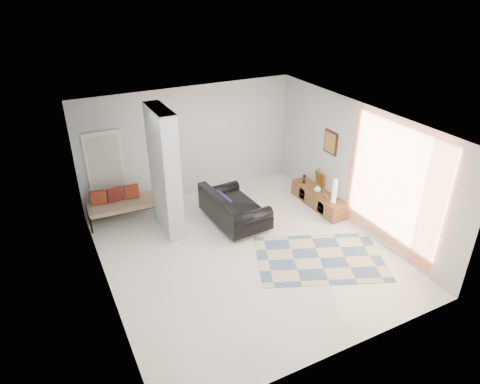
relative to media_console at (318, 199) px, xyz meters
name	(u,v)px	position (x,y,z in m)	size (l,w,h in m)	color
floor	(245,252)	(-2.52, -0.90, -0.20)	(6.00, 6.00, 0.00)	white
ceiling	(245,123)	(-2.52, -0.90, 2.60)	(6.00, 6.00, 0.00)	white
wall_back	(190,142)	(-2.52, 2.10, 1.20)	(6.00, 6.00, 0.00)	silver
wall_front	(345,282)	(-2.52, -3.90, 1.20)	(6.00, 6.00, 0.00)	silver
wall_left	(100,227)	(-5.27, -0.90, 1.20)	(6.00, 6.00, 0.00)	silver
wall_right	(356,166)	(0.23, -0.90, 1.20)	(6.00, 6.00, 0.00)	silver
partition_column	(165,172)	(-3.62, 0.70, 1.20)	(0.35, 1.20, 2.80)	silver
hallway_door	(106,173)	(-4.62, 2.06, 0.82)	(0.85, 0.06, 2.04)	white
curtain	(392,186)	(0.15, -2.05, 1.25)	(2.55, 2.55, 0.00)	#FF8743
wall_art	(331,142)	(0.20, 0.00, 1.45)	(0.04, 0.45, 0.55)	black
media_console	(318,199)	(0.00, 0.00, 0.00)	(0.45, 1.75, 0.80)	brown
loveseat	(232,209)	(-2.23, 0.28, 0.14)	(1.13, 1.81, 0.76)	silver
daybed	(122,203)	(-4.45, 1.58, 0.22)	(1.66, 0.76, 0.77)	black
area_rug	(319,258)	(-1.26, -1.80, -0.20)	(2.54, 1.69, 0.01)	beige
cylinder_lamp	(335,191)	(-0.02, -0.59, 0.49)	(0.11, 0.11, 0.59)	beige
bronze_figurine	(304,179)	(-0.05, 0.57, 0.31)	(0.11, 0.11, 0.23)	black
vase	(317,188)	(-0.05, 0.01, 0.29)	(0.18, 0.18, 0.19)	white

